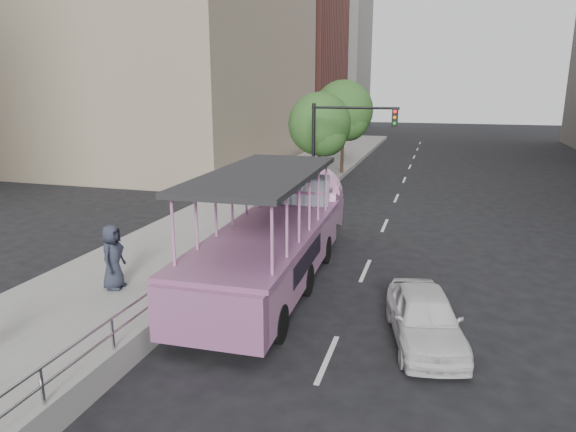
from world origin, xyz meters
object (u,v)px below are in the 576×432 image
(duck_boat, at_px, (278,236))
(street_tree_near, at_px, (321,127))
(pedestrian_far, at_px, (113,257))
(parking_sign, at_px, (291,195))
(street_tree_far, at_px, (344,113))
(traffic_signal, at_px, (337,139))
(car, at_px, (425,317))

(duck_boat, bearing_deg, street_tree_near, 97.18)
(pedestrian_far, bearing_deg, street_tree_near, -14.60)
(pedestrian_far, relative_size, street_tree_near, 0.33)
(pedestrian_far, bearing_deg, parking_sign, -27.59)
(parking_sign, bearing_deg, street_tree_far, 91.93)
(pedestrian_far, relative_size, traffic_signal, 0.36)
(duck_boat, height_order, pedestrian_far, duck_boat)
(parking_sign, bearing_deg, duck_boat, -78.51)
(duck_boat, height_order, parking_sign, duck_boat)
(duck_boat, distance_m, parking_sign, 4.96)
(duck_boat, distance_m, street_tree_near, 13.62)
(traffic_signal, bearing_deg, car, -70.04)
(parking_sign, height_order, traffic_signal, traffic_signal)
(duck_boat, relative_size, pedestrian_far, 5.89)
(pedestrian_far, bearing_deg, car, -98.03)
(street_tree_near, bearing_deg, duck_boat, -82.82)
(car, xyz_separation_m, traffic_signal, (-4.75, 13.08, 2.85))
(parking_sign, bearing_deg, street_tree_near, 94.66)
(duck_boat, bearing_deg, street_tree_far, 94.37)
(street_tree_near, bearing_deg, pedestrian_far, -98.20)
(duck_boat, xyz_separation_m, parking_sign, (-0.99, 4.85, 0.33))
(duck_boat, xyz_separation_m, street_tree_far, (-1.47, 19.29, 2.95))
(car, bearing_deg, street_tree_near, 98.56)
(street_tree_near, distance_m, street_tree_far, 6.02)
(duck_boat, bearing_deg, traffic_signal, 90.44)
(car, height_order, pedestrian_far, pedestrian_far)
(car, height_order, street_tree_far, street_tree_far)
(parking_sign, relative_size, street_tree_far, 0.41)
(car, relative_size, street_tree_far, 0.59)
(car, distance_m, traffic_signal, 14.20)
(pedestrian_far, distance_m, parking_sign, 8.39)
(pedestrian_far, height_order, parking_sign, parking_sign)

